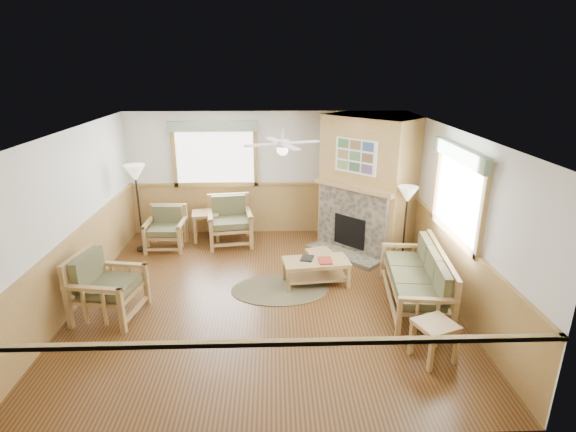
{
  "coord_description": "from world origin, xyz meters",
  "views": [
    {
      "loc": [
        0.16,
        -6.64,
        3.68
      ],
      "look_at": [
        0.4,
        0.7,
        1.15
      ],
      "focal_mm": 28.0,
      "sensor_mm": 36.0,
      "label": 1
    }
  ],
  "objects_px": {
    "armchair_left": "(108,286)",
    "floor_lamp_right": "(405,228)",
    "end_table_sofa": "(434,341)",
    "armchair_back_right": "(230,221)",
    "end_table_chairs": "(206,226)",
    "floor_lamp_left": "(139,208)",
    "sofa": "(415,278)",
    "armchair_back_left": "(166,229)",
    "coffee_table": "(316,272)",
    "footstool": "(320,261)"
  },
  "relations": [
    {
      "from": "end_table_chairs",
      "to": "end_table_sofa",
      "type": "distance_m",
      "value": 5.56
    },
    {
      "from": "armchair_back_right",
      "to": "armchair_left",
      "type": "distance_m",
      "value": 3.24
    },
    {
      "from": "armchair_back_left",
      "to": "armchair_left",
      "type": "height_order",
      "value": "armchair_left"
    },
    {
      "from": "floor_lamp_right",
      "to": "sofa",
      "type": "bearing_deg",
      "value": -98.01
    },
    {
      "from": "coffee_table",
      "to": "floor_lamp_left",
      "type": "bearing_deg",
      "value": 147.47
    },
    {
      "from": "end_table_sofa",
      "to": "floor_lamp_left",
      "type": "relative_size",
      "value": 0.3
    },
    {
      "from": "end_table_sofa",
      "to": "floor_lamp_right",
      "type": "height_order",
      "value": "floor_lamp_right"
    },
    {
      "from": "sofa",
      "to": "footstool",
      "type": "xyz_separation_m",
      "value": [
        -1.37,
        1.27,
        -0.27
      ]
    },
    {
      "from": "footstool",
      "to": "armchair_left",
      "type": "bearing_deg",
      "value": -156.48
    },
    {
      "from": "armchair_back_left",
      "to": "floor_lamp_right",
      "type": "bearing_deg",
      "value": -11.48
    },
    {
      "from": "end_table_chairs",
      "to": "floor_lamp_left",
      "type": "height_order",
      "value": "floor_lamp_left"
    },
    {
      "from": "armchair_back_right",
      "to": "coffee_table",
      "type": "bearing_deg",
      "value": -57.92
    },
    {
      "from": "floor_lamp_left",
      "to": "armchair_left",
      "type": "bearing_deg",
      "value": -85.41
    },
    {
      "from": "sofa",
      "to": "armchair_back_right",
      "type": "height_order",
      "value": "armchair_back_right"
    },
    {
      "from": "footstool",
      "to": "floor_lamp_left",
      "type": "bearing_deg",
      "value": 162.76
    },
    {
      "from": "end_table_sofa",
      "to": "coffee_table",
      "type": "bearing_deg",
      "value": 121.93
    },
    {
      "from": "floor_lamp_right",
      "to": "coffee_table",
      "type": "bearing_deg",
      "value": -160.4
    },
    {
      "from": "floor_lamp_left",
      "to": "coffee_table",
      "type": "bearing_deg",
      "value": -25.44
    },
    {
      "from": "end_table_sofa",
      "to": "sofa",
      "type": "bearing_deg",
      "value": 83.58
    },
    {
      "from": "armchair_left",
      "to": "footstool",
      "type": "xyz_separation_m",
      "value": [
        3.34,
        1.45,
        -0.31
      ]
    },
    {
      "from": "armchair_back_left",
      "to": "floor_lamp_right",
      "type": "relative_size",
      "value": 0.54
    },
    {
      "from": "armchair_back_right",
      "to": "floor_lamp_left",
      "type": "relative_size",
      "value": 0.55
    },
    {
      "from": "armchair_left",
      "to": "coffee_table",
      "type": "relative_size",
      "value": 0.89
    },
    {
      "from": "end_table_chairs",
      "to": "floor_lamp_left",
      "type": "xyz_separation_m",
      "value": [
        -1.23,
        -0.54,
        0.59
      ]
    },
    {
      "from": "armchair_left",
      "to": "end_table_sofa",
      "type": "bearing_deg",
      "value": -95.05
    },
    {
      "from": "sofa",
      "to": "armchair_left",
      "type": "height_order",
      "value": "armchair_left"
    },
    {
      "from": "armchair_back_left",
      "to": "footstool",
      "type": "xyz_separation_m",
      "value": [
        3.06,
        -1.15,
        -0.24
      ]
    },
    {
      "from": "armchair_left",
      "to": "floor_lamp_right",
      "type": "xyz_separation_m",
      "value": [
        4.9,
        1.52,
        0.29
      ]
    },
    {
      "from": "sofa",
      "to": "armchair_left",
      "type": "distance_m",
      "value": 4.71
    },
    {
      "from": "armchair_left",
      "to": "coffee_table",
      "type": "distance_m",
      "value": 3.36
    },
    {
      "from": "end_table_sofa",
      "to": "floor_lamp_right",
      "type": "bearing_deg",
      "value": 82.79
    },
    {
      "from": "sofa",
      "to": "armchair_left",
      "type": "bearing_deg",
      "value": -81.01
    },
    {
      "from": "end_table_sofa",
      "to": "floor_lamp_right",
      "type": "relative_size",
      "value": 0.34
    },
    {
      "from": "armchair_back_right",
      "to": "end_table_sofa",
      "type": "height_order",
      "value": "armchair_back_right"
    },
    {
      "from": "armchair_back_left",
      "to": "end_table_chairs",
      "type": "height_order",
      "value": "armchair_back_left"
    },
    {
      "from": "end_table_chairs",
      "to": "sofa",
      "type": "bearing_deg",
      "value": -38.34
    },
    {
      "from": "coffee_table",
      "to": "end_table_chairs",
      "type": "distance_m",
      "value": 3.09
    },
    {
      "from": "sofa",
      "to": "floor_lamp_right",
      "type": "height_order",
      "value": "floor_lamp_right"
    },
    {
      "from": "end_table_sofa",
      "to": "floor_lamp_left",
      "type": "height_order",
      "value": "floor_lamp_left"
    },
    {
      "from": "sofa",
      "to": "floor_lamp_left",
      "type": "distance_m",
      "value": 5.47
    },
    {
      "from": "end_table_chairs",
      "to": "armchair_back_left",
      "type": "bearing_deg",
      "value": -146.88
    },
    {
      "from": "armchair_back_right",
      "to": "footstool",
      "type": "height_order",
      "value": "armchair_back_right"
    },
    {
      "from": "armchair_back_right",
      "to": "floor_lamp_right",
      "type": "bearing_deg",
      "value": -30.28
    },
    {
      "from": "end_table_sofa",
      "to": "armchair_back_right",
      "type": "bearing_deg",
      "value": 126.33
    },
    {
      "from": "end_table_chairs",
      "to": "footstool",
      "type": "xyz_separation_m",
      "value": [
        2.31,
        -1.64,
        -0.12
      ]
    },
    {
      "from": "footstool",
      "to": "armchair_back_right",
      "type": "bearing_deg",
      "value": 141.88
    },
    {
      "from": "sofa",
      "to": "armchair_back_left",
      "type": "xyz_separation_m",
      "value": [
        -4.43,
        2.42,
        -0.03
      ]
    },
    {
      "from": "armchair_back_left",
      "to": "coffee_table",
      "type": "relative_size",
      "value": 0.77
    },
    {
      "from": "armchair_back_right",
      "to": "floor_lamp_right",
      "type": "distance_m",
      "value": 3.59
    },
    {
      "from": "armchair_back_left",
      "to": "end_table_chairs",
      "type": "xyz_separation_m",
      "value": [
        0.75,
        0.49,
        -0.12
      ]
    }
  ]
}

